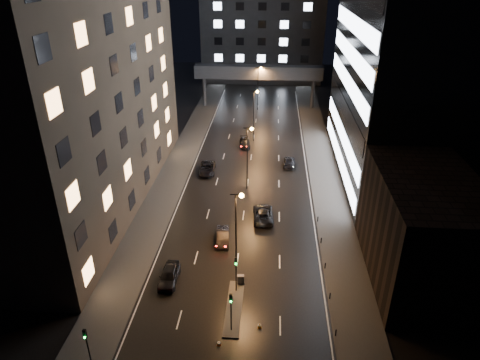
{
  "coord_description": "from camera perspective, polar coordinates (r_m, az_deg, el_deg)",
  "views": [
    {
      "loc": [
        3.45,
        -30.83,
        31.7
      ],
      "look_at": [
        -0.71,
        23.01,
        4.0
      ],
      "focal_mm": 32.0,
      "sensor_mm": 36.0,
      "label": 1
    }
  ],
  "objects": [
    {
      "name": "building_left",
      "position": [
        61.77,
        -21.22,
        14.49
      ],
      "size": [
        15.0,
        48.0,
        40.0
      ],
      "primitive_type": "cube",
      "color": "#2D2319",
      "rests_on": "ground"
    },
    {
      "name": "building_right_glass",
      "position": [
        70.81,
        23.25,
        17.65
      ],
      "size": [
        20.0,
        36.0,
        45.0
      ],
      "primitive_type": "cube",
      "color": "black",
      "rests_on": "ground"
    },
    {
      "name": "streetlight_near",
      "position": [
        46.4,
        -0.35,
        -5.74
      ],
      "size": [
        1.45,
        0.5,
        10.15
      ],
      "color": "black",
      "rests_on": "ground"
    },
    {
      "name": "traffic_signal_far",
      "position": [
        41.44,
        -1.21,
        -16.51
      ],
      "size": [
        0.28,
        0.34,
        4.4
      ],
      "color": "black",
      "rests_on": "median_island"
    },
    {
      "name": "car_away_b",
      "position": [
        54.47,
        -2.31,
        -7.53
      ],
      "size": [
        1.99,
        4.54,
        1.45
      ],
      "primitive_type": "imported",
      "rotation": [
        0.0,
        0.0,
        0.11
      ],
      "color": "black",
      "rests_on": "ground"
    },
    {
      "name": "building_far",
      "position": [
        130.29,
        3.01,
        18.65
      ],
      "size": [
        34.0,
        14.0,
        25.0
      ],
      "primitive_type": "cube",
      "color": "#333335",
      "rests_on": "ground"
    },
    {
      "name": "car_away_c",
      "position": [
        71.78,
        -4.4,
        1.54
      ],
      "size": [
        2.88,
        5.65,
        1.53
      ],
      "primitive_type": "imported",
      "rotation": [
        0.0,
        0.0,
        0.06
      ],
      "color": "black",
      "rests_on": "ground"
    },
    {
      "name": "streetlight_mid_a",
      "position": [
        64.08,
        1.13,
        3.99
      ],
      "size": [
        1.45,
        0.5,
        10.15
      ],
      "color": "black",
      "rests_on": "ground"
    },
    {
      "name": "ground",
      "position": [
        77.67,
        1.49,
        3.06
      ],
      "size": [
        160.0,
        160.0,
        0.0
      ],
      "primitive_type": "plane",
      "color": "black",
      "rests_on": "ground"
    },
    {
      "name": "median_island",
      "position": [
        45.69,
        -0.8,
        -16.65
      ],
      "size": [
        1.6,
        8.0,
        0.15
      ],
      "primitive_type": "cube",
      "color": "#383533",
      "rests_on": "ground"
    },
    {
      "name": "car_away_d",
      "position": [
        82.31,
        0.65,
        5.0
      ],
      "size": [
        2.43,
        4.72,
        1.31
      ],
      "primitive_type": "imported",
      "rotation": [
        0.0,
        0.0,
        0.14
      ],
      "color": "black",
      "rests_on": "ground"
    },
    {
      "name": "streetlight_far",
      "position": [
        102.04,
        2.5,
        12.83
      ],
      "size": [
        1.45,
        0.5,
        10.15
      ],
      "color": "black",
      "rests_on": "ground"
    },
    {
      "name": "utility_cabinet",
      "position": [
        47.99,
        0.09,
        -13.1
      ],
      "size": [
        0.79,
        0.52,
        1.08
      ],
      "primitive_type": "cube",
      "rotation": [
        0.0,
        0.0,
        0.1
      ],
      "color": "#515154",
      "rests_on": "median_island"
    },
    {
      "name": "car_toward_b",
      "position": [
        74.67,
        6.56,
        2.43
      ],
      "size": [
        2.21,
        4.86,
        1.38
      ],
      "primitive_type": "imported",
      "rotation": [
        0.0,
        0.0,
        3.08
      ],
      "color": "black",
      "rests_on": "ground"
    },
    {
      "name": "cone_a",
      "position": [
        42.33,
        -2.82,
        -20.92
      ],
      "size": [
        0.49,
        0.49,
        0.45
      ],
      "primitive_type": "cone",
      "rotation": [
        0.0,
        0.0,
        -0.24
      ],
      "color": "#DD550B",
      "rests_on": "ground"
    },
    {
      "name": "streetlight_mid_b",
      "position": [
        82.82,
        1.96,
        9.43
      ],
      "size": [
        1.45,
        0.5,
        10.15
      ],
      "color": "black",
      "rests_on": "ground"
    },
    {
      "name": "traffic_signal_corner",
      "position": [
        40.82,
        -19.76,
        -19.71
      ],
      "size": [
        0.28,
        0.34,
        4.4
      ],
      "color": "black",
      "rests_on": "ground"
    },
    {
      "name": "cone_b",
      "position": [
        43.72,
        2.63,
        -18.82
      ],
      "size": [
        0.48,
        0.48,
        0.56
      ],
      "primitive_type": "cone",
      "rotation": [
        0.0,
        0.0,
        -0.28
      ],
      "color": "orange",
      "rests_on": "ground"
    },
    {
      "name": "bollard_row",
      "position": [
        49.14,
        11.58,
        -13.0
      ],
      "size": [
        0.12,
        25.12,
        0.9
      ],
      "color": "black",
      "rests_on": "ground"
    },
    {
      "name": "car_toward_a",
      "position": [
        58.92,
        3.09,
        -4.53
      ],
      "size": [
        2.99,
        5.84,
        1.58
      ],
      "primitive_type": "imported",
      "rotation": [
        0.0,
        0.0,
        3.21
      ],
      "color": "black",
      "rests_on": "ground"
    },
    {
      "name": "skybridge",
      "position": [
        103.55,
        2.47,
        14.09
      ],
      "size": [
        30.0,
        3.0,
        10.0
      ],
      "color": "#333335",
      "rests_on": "ground"
    },
    {
      "name": "sidewalk_right",
      "position": [
        73.59,
        11.05,
        1.17
      ],
      "size": [
        5.0,
        110.0,
        0.15
      ],
      "primitive_type": "cube",
      "color": "#383533",
      "rests_on": "ground"
    },
    {
      "name": "building_right_low",
      "position": [
        50.2,
        23.08,
        -6.09
      ],
      "size": [
        10.0,
        18.0,
        12.0
      ],
      "primitive_type": "cube",
      "color": "black",
      "rests_on": "ground"
    },
    {
      "name": "car_away_a",
      "position": [
        48.92,
        -9.43,
        -12.44
      ],
      "size": [
        1.94,
        4.78,
        1.62
      ],
      "primitive_type": "imported",
      "rotation": [
        0.0,
        0.0,
        0.01
      ],
      "color": "black",
      "rests_on": "ground"
    },
    {
      "name": "sidewalk_left",
      "position": [
        74.75,
        -8.33,
        1.82
      ],
      "size": [
        5.0,
        110.0,
        0.15
      ],
      "primitive_type": "cube",
      "color": "#383533",
      "rests_on": "ground"
    },
    {
      "name": "traffic_signal_near",
      "position": [
        45.56,
        -0.53,
        -11.74
      ],
      "size": [
        0.28,
        0.34,
        4.4
      ],
      "color": "black",
      "rests_on": "median_island"
    }
  ]
}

